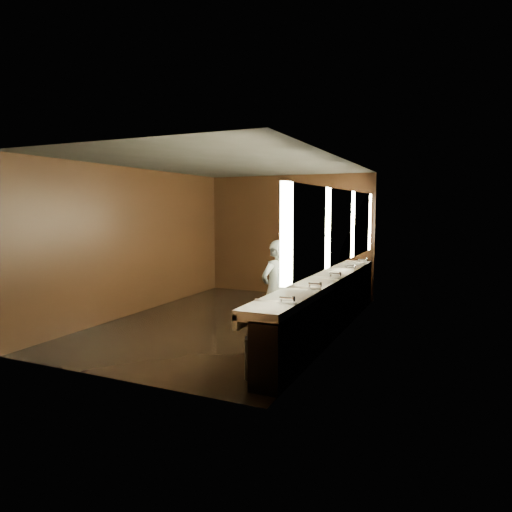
# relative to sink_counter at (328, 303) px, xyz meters

# --- Properties ---
(floor) EXTENTS (6.00, 6.00, 0.00)m
(floor) POSITION_rel_sink_counter_xyz_m (-1.79, 0.00, -0.50)
(floor) COLOR black
(floor) RESTS_ON ground
(ceiling) EXTENTS (4.00, 6.00, 0.02)m
(ceiling) POSITION_rel_sink_counter_xyz_m (-1.79, 0.00, 2.30)
(ceiling) COLOR #2D2D2B
(ceiling) RESTS_ON wall_back
(wall_back) EXTENTS (4.00, 0.02, 2.80)m
(wall_back) POSITION_rel_sink_counter_xyz_m (-1.79, 3.00, 0.90)
(wall_back) COLOR black
(wall_back) RESTS_ON floor
(wall_front) EXTENTS (4.00, 0.02, 2.80)m
(wall_front) POSITION_rel_sink_counter_xyz_m (-1.79, -3.00, 0.90)
(wall_front) COLOR black
(wall_front) RESTS_ON floor
(wall_left) EXTENTS (0.02, 6.00, 2.80)m
(wall_left) POSITION_rel_sink_counter_xyz_m (-3.79, 0.00, 0.90)
(wall_left) COLOR black
(wall_left) RESTS_ON floor
(wall_right) EXTENTS (0.02, 6.00, 2.80)m
(wall_right) POSITION_rel_sink_counter_xyz_m (0.21, 0.00, 0.90)
(wall_right) COLOR black
(wall_right) RESTS_ON floor
(sink_counter) EXTENTS (0.55, 5.40, 1.01)m
(sink_counter) POSITION_rel_sink_counter_xyz_m (0.00, 0.00, 0.00)
(sink_counter) COLOR black
(sink_counter) RESTS_ON floor
(mirror_band) EXTENTS (0.06, 5.03, 1.15)m
(mirror_band) POSITION_rel_sink_counter_xyz_m (0.19, -0.00, 1.25)
(mirror_band) COLOR #FFF8C5
(mirror_band) RESTS_ON wall_right
(person) EXTENTS (0.55, 0.66, 1.54)m
(person) POSITION_rel_sink_counter_xyz_m (-0.69, -0.56, 0.28)
(person) COLOR #7B96B8
(person) RESTS_ON floor
(trash_bin) EXTENTS (0.41, 0.41, 0.50)m
(trash_bin) POSITION_rel_sink_counter_xyz_m (-0.22, -2.28, -0.25)
(trash_bin) COLOR black
(trash_bin) RESTS_ON floor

